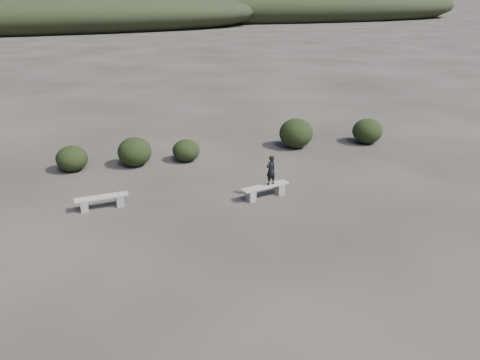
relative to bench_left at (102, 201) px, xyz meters
name	(u,v)px	position (x,y,z in m)	size (l,w,h in m)	color
ground	(264,279)	(3.48, -5.12, -0.24)	(1200.00, 1200.00, 0.00)	#2A2521
bench_left	(102,201)	(0.00, 0.00, 0.00)	(1.63, 0.47, 0.40)	gray
bench_right	(265,190)	(5.12, -0.68, 0.01)	(1.70, 0.72, 0.42)	gray
seated_person	(271,170)	(5.31, -0.64, 0.67)	(0.36, 0.24, 0.99)	black
shrub_a	(72,159)	(-0.95, 3.78, 0.23)	(1.16, 1.16, 0.95)	black
shrub_b	(135,152)	(1.35, 3.67, 0.31)	(1.29, 1.29, 1.11)	black
shrub_c	(186,150)	(3.34, 3.62, 0.19)	(1.08, 1.08, 0.87)	black
shrub_d	(296,133)	(8.20, 3.97, 0.39)	(1.44, 1.44, 1.26)	black
shrub_e	(367,131)	(11.47, 3.62, 0.30)	(1.31, 1.31, 1.09)	black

